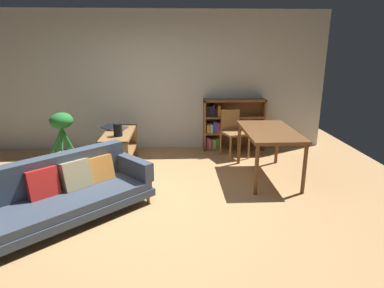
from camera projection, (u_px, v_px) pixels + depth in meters
ground_plane at (145, 207)px, 4.35m from camera, size 8.16×8.16×0.00m
back_wall_panel at (154, 82)px, 6.55m from camera, size 6.80×0.10×2.70m
fabric_couch at (65, 191)px, 4.02m from camera, size 2.04×1.97×0.74m
media_console at (120, 150)px, 5.73m from camera, size 0.48×1.23×0.61m
open_laptop at (116, 128)px, 5.86m from camera, size 0.46×0.41×0.06m
desk_speaker at (118, 130)px, 5.38m from camera, size 0.14×0.14×0.21m
potted_floor_plant at (63, 137)px, 5.63m from camera, size 0.41×0.43×0.96m
dining_table at (269, 135)px, 5.16m from camera, size 0.78×1.40×0.78m
dining_chair_near at (233, 130)px, 6.23m from camera, size 0.54×0.54×0.87m
bookshelf at (229, 125)px, 6.69m from camera, size 1.22×0.30×1.02m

